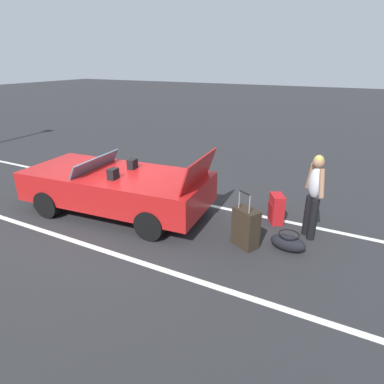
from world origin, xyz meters
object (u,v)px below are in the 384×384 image
Objects in this scene: suitcase_large_black at (246,228)px; duffel_bag at (288,243)px; suitcase_medium_bright at (276,209)px; traveler_person at (314,192)px; convertible_car at (110,186)px.

suitcase_large_black is 0.80m from duffel_bag.
suitcase_medium_bright is 1.01m from traveler_person.
suitcase_medium_bright is at bearing -64.68° from duffel_bag.
duffel_bag is at bearing -47.46° from suitcase_large_black.
suitcase_large_black reaches higher than duffel_bag.
convertible_car is at bearing 1.86° from duffel_bag.
suitcase_large_black is 1.65× the size of duffel_bag.
convertible_car is 6.90× the size of suitcase_medium_bright.
convertible_car is 3.91× the size of suitcase_large_black.
traveler_person is (-0.99, -0.90, 0.56)m from suitcase_large_black.
suitcase_medium_bright is 0.38× the size of traveler_person.
suitcase_medium_bright is at bearing 15.83° from suitcase_large_black.
traveler_person is at bearing -109.06° from duffel_bag.
traveler_person is (-4.22, -0.83, 0.34)m from convertible_car.
suitcase_large_black is at bearing 173.81° from convertible_car.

